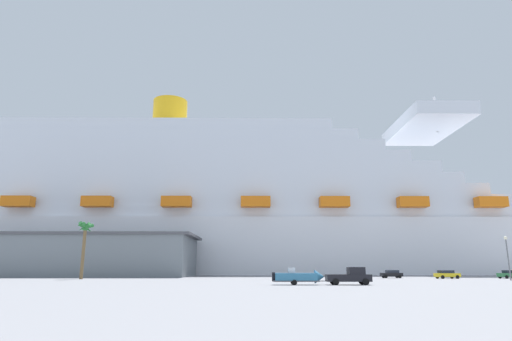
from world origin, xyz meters
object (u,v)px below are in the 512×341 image
at_px(cruise_ship, 246,214).
at_px(parked_car_green_wagon, 510,274).
at_px(small_boat_on_trailer, 301,277).
at_px(pickup_truck, 350,276).
at_px(palm_tree, 85,234).
at_px(street_lamp, 507,251).
at_px(parked_car_black_coupe, 392,274).
at_px(parked_car_yellow_taxi, 447,274).

distance_m(cruise_ship, parked_car_green_wagon, 71.53).
distance_m(small_boat_on_trailer, parked_car_green_wagon, 53.14).
xyz_separation_m(pickup_truck, small_boat_on_trailer, (-6.27, 0.46, -0.08)).
bearing_deg(palm_tree, parked_car_green_wagon, -1.52).
bearing_deg(street_lamp, parked_car_black_coupe, 129.51).
height_order(palm_tree, parked_car_black_coupe, palm_tree).
bearing_deg(small_boat_on_trailer, cruise_ship, 92.06).
xyz_separation_m(parked_car_yellow_taxi, parked_car_green_wagon, (12.89, 0.08, -0.00)).
xyz_separation_m(cruise_ship, parked_car_black_coupe, (27.30, -43.88, -17.27)).
xyz_separation_m(cruise_ship, parked_car_green_wagon, (48.98, -49.19, -17.27)).
distance_m(pickup_truck, street_lamp, 35.72).
bearing_deg(parked_car_black_coupe, parked_car_yellow_taxi, -31.53).
bearing_deg(small_boat_on_trailer, palm_tree, 141.68).
bearing_deg(parked_car_yellow_taxi, palm_tree, 178.13).
height_order(street_lamp, parked_car_black_coupe, street_lamp).
distance_m(pickup_truck, small_boat_on_trailer, 6.29).
distance_m(cruise_ship, parked_car_black_coupe, 54.49).
height_order(small_boat_on_trailer, parked_car_green_wagon, small_boat_on_trailer).
xyz_separation_m(small_boat_on_trailer, street_lamp, (38.37, 14.73, 3.88)).
bearing_deg(cruise_ship, street_lamp, -55.86).
bearing_deg(parked_car_yellow_taxi, parked_car_green_wagon, 0.36).
xyz_separation_m(street_lamp, parked_car_black_coupe, (-13.79, 16.72, -4.01)).
relative_size(pickup_truck, street_lamp, 0.78).
bearing_deg(palm_tree, parked_car_black_coupe, 2.97).
bearing_deg(street_lamp, parked_car_green_wagon, 55.33).
relative_size(street_lamp, parked_car_black_coupe, 1.68).
relative_size(cruise_ship, palm_tree, 20.77).
relative_size(small_boat_on_trailer, parked_car_yellow_taxi, 1.58).
distance_m(palm_tree, street_lamp, 75.51).
bearing_deg(parked_car_green_wagon, cruise_ship, 134.87).
xyz_separation_m(pickup_truck, street_lamp, (32.10, 15.19, 3.80)).
bearing_deg(street_lamp, small_boat_on_trailer, -159.00).
bearing_deg(small_boat_on_trailer, parked_car_black_coupe, 51.99).
relative_size(pickup_truck, small_boat_on_trailer, 0.78).
xyz_separation_m(parked_car_black_coupe, parked_car_yellow_taxi, (8.79, -5.39, 0.00)).
bearing_deg(parked_car_green_wagon, small_boat_on_trailer, -150.53).
bearing_deg(parked_car_green_wagon, parked_car_black_coupe, 166.23).
bearing_deg(palm_tree, parked_car_yellow_taxi, -1.87).
height_order(palm_tree, street_lamp, palm_tree).
bearing_deg(pickup_truck, parked_car_green_wagon, 33.63).
xyz_separation_m(cruise_ship, street_lamp, (41.09, -60.60, -13.26)).
relative_size(parked_car_yellow_taxi, parked_car_green_wagon, 1.03).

